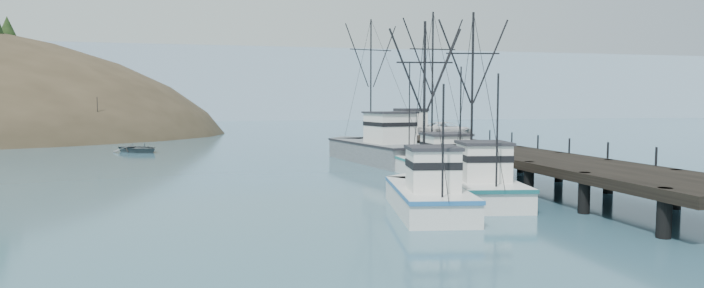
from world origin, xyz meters
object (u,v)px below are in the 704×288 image
at_px(trawler_far, 437,167).
at_px(work_vessel, 378,148).
at_px(pickup_truck, 446,130).
at_px(trawler_near, 475,184).
at_px(trawler_mid, 427,194).
at_px(pier_shed, 411,121).
at_px(motorboat, 139,152).
at_px(pier, 490,151).

relative_size(trawler_far, work_vessel, 0.75).
distance_m(work_vessel, pickup_truck, 7.91).
bearing_deg(trawler_near, trawler_far, 82.83).
relative_size(trawler_mid, work_vessel, 0.60).
bearing_deg(trawler_far, pier_shed, 76.64).
bearing_deg(work_vessel, motorboat, 146.93).
xyz_separation_m(trawler_mid, work_vessel, (3.80, 22.96, 0.41)).
bearing_deg(pier_shed, trawler_mid, -107.27).
relative_size(pier, work_vessel, 2.70).
relative_size(trawler_mid, pickup_truck, 1.78).
distance_m(work_vessel, motorboat, 27.44).
distance_m(pier, work_vessel, 11.87).
xyz_separation_m(trawler_mid, pickup_truck, (11.28, 25.06, 1.94)).
bearing_deg(trawler_far, work_vessel, 95.42).
xyz_separation_m(trawler_mid, motorboat, (-19.17, 37.92, -0.82)).
bearing_deg(work_vessel, pickup_truck, 15.67).
distance_m(trawler_near, pier_shed, 28.77).
xyz_separation_m(pier, trawler_far, (-4.86, -1.50, -0.87)).
height_order(work_vessel, pickup_truck, work_vessel).
bearing_deg(trawler_mid, work_vessel, 80.59).
relative_size(pier, trawler_mid, 4.51).
relative_size(pier, pier_shed, 13.75).
bearing_deg(pier, motorboat, 138.95).
xyz_separation_m(pier, pier_shed, (-0.23, 18.00, 1.73)).
bearing_deg(pier_shed, work_vessel, -126.55).
bearing_deg(pier_shed, trawler_far, -103.36).
relative_size(trawler_mid, trawler_far, 0.80).
distance_m(trawler_mid, work_vessel, 23.28).
bearing_deg(pier, pickup_truck, 83.07).
distance_m(trawler_mid, pier_shed, 32.27).
xyz_separation_m(trawler_far, work_vessel, (-1.11, 11.75, 0.41)).
bearing_deg(trawler_far, pickup_truck, 65.33).
bearing_deg(trawler_mid, trawler_near, 34.42).
height_order(trawler_near, trawler_far, trawler_far).
relative_size(trawler_near, work_vessel, 0.66).
bearing_deg(trawler_mid, motorboat, 116.82).
relative_size(trawler_mid, pier_shed, 3.05).
height_order(work_vessel, pier_shed, work_vessel).
height_order(pier, work_vessel, work_vessel).
bearing_deg(pier, work_vessel, 120.22).
bearing_deg(pickup_truck, trawler_far, 140.42).
xyz_separation_m(pier, pickup_truck, (1.50, 12.35, 1.07)).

